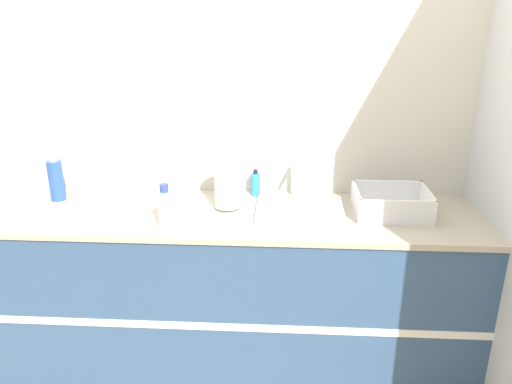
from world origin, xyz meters
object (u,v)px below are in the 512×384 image
object	(u,v)px
sink	(300,206)
soap_dispenser	(256,184)
paper_towel_roll	(227,183)
bottle_clear	(165,208)
bottle_blue	(56,179)
dish_rack	(391,206)

from	to	relation	value
sink	soap_dispenser	distance (m)	0.32
paper_towel_roll	bottle_clear	distance (m)	0.36
bottle_blue	soap_dispenser	distance (m)	1.07
paper_towel_roll	bottle_clear	bearing A→B (deg)	-137.64
sink	bottle_clear	size ratio (longest dim) A/B	2.11
paper_towel_roll	soap_dispenser	size ratio (longest dim) A/B	1.85
dish_rack	sink	bearing A→B (deg)	177.22
sink	paper_towel_roll	distance (m)	0.39
dish_rack	bottle_clear	xyz separation A→B (m)	(-1.09, -0.22, 0.05)
paper_towel_roll	bottle_blue	size ratio (longest dim) A/B	1.03
dish_rack	bottle_blue	xyz separation A→B (m)	(-1.75, 0.09, 0.07)
paper_towel_roll	soap_dispenser	distance (m)	0.25
bottle_clear	soap_dispenser	distance (m)	0.59
paper_towel_roll	dish_rack	xyz separation A→B (m)	(0.83, -0.02, -0.10)
paper_towel_roll	sink	bearing A→B (deg)	-0.21
sink	paper_towel_roll	bearing A→B (deg)	179.79
paper_towel_roll	bottle_blue	world-z (taller)	paper_towel_roll
paper_towel_roll	dish_rack	world-z (taller)	paper_towel_roll
paper_towel_roll	soap_dispenser	world-z (taller)	paper_towel_roll
sink	bottle_clear	world-z (taller)	sink
soap_dispenser	sink	bearing A→B (deg)	-40.27
bottle_blue	soap_dispenser	world-z (taller)	bottle_blue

